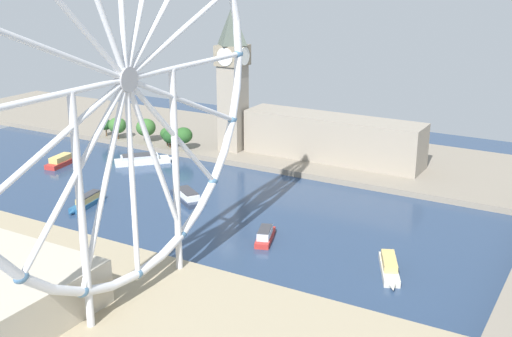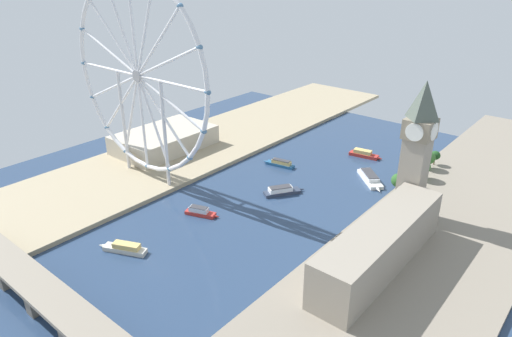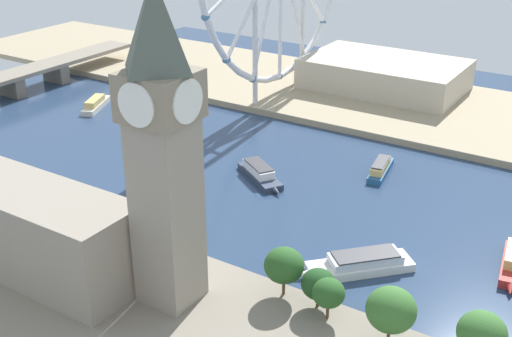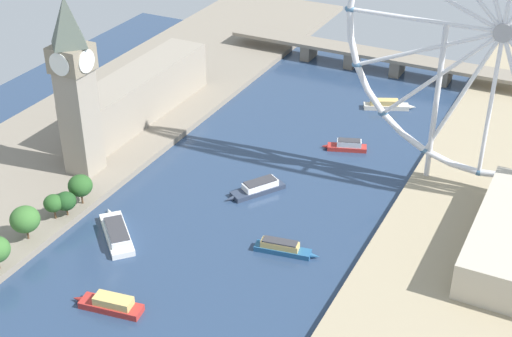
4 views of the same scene
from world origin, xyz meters
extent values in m
plane|color=navy|center=(0.00, 0.00, 0.00)|extent=(375.73, 375.73, 0.00)
cube|color=gray|center=(-102.87, 0.00, 1.50)|extent=(90.00, 520.00, 3.00)
cube|color=tan|center=(102.87, 0.00, 1.50)|extent=(90.00, 520.00, 3.00)
cube|color=gray|center=(-78.54, -19.03, 27.67)|extent=(13.40, 13.40, 49.34)
cube|color=gray|center=(-78.54, -19.03, 58.06)|extent=(15.54, 15.54, 11.44)
pyramid|color=#4C564C|center=(-78.54, -19.03, 74.51)|extent=(14.07, 14.07, 21.44)
cylinder|color=white|center=(-78.54, -11.00, 58.06)|extent=(10.18, 0.50, 10.18)
cylinder|color=white|center=(-78.54, -27.07, 58.06)|extent=(10.18, 0.50, 10.18)
cylinder|color=white|center=(-70.50, -19.03, 58.06)|extent=(0.50, 10.18, 10.18)
cylinder|color=white|center=(-86.57, -19.03, 58.06)|extent=(0.50, 10.18, 10.18)
cube|color=gray|center=(-88.28, 39.71, 15.23)|extent=(22.00, 101.49, 24.47)
cylinder|color=#513823|center=(-65.12, -73.34, 5.22)|extent=(0.80, 0.80, 4.44)
ellipsoid|color=#386B2D|center=(-65.12, -73.34, 12.19)|extent=(11.86, 11.86, 10.67)
cylinder|color=#513823|center=(-64.79, -57.17, 5.09)|extent=(0.80, 0.80, 4.18)
ellipsoid|color=#285623|center=(-64.79, -57.17, 10.44)|extent=(8.16, 8.16, 7.35)
cylinder|color=#513823|center=(-61.97, -52.92, 4.67)|extent=(0.80, 0.80, 3.33)
ellipsoid|color=#1E471E|center=(-61.97, -52.92, 9.85)|extent=(8.79, 8.79, 7.91)
cylinder|color=#513823|center=(-61.99, -42.89, 5.35)|extent=(0.80, 0.80, 4.70)
ellipsoid|color=#285623|center=(-61.99, -42.89, 11.88)|extent=(10.45, 10.45, 9.40)
torus|color=silver|center=(86.48, 46.64, 75.09)|extent=(132.18, 2.97, 132.18)
cylinder|color=#99999E|center=(86.48, 46.64, 75.09)|extent=(7.75, 3.00, 7.75)
cylinder|color=silver|center=(54.18, 46.64, 75.09)|extent=(64.61, 1.78, 1.78)
cylinder|color=silver|center=(56.64, 46.64, 62.73)|extent=(60.37, 1.78, 26.37)
cylinder|color=silver|center=(63.64, 46.64, 52.25)|extent=(46.94, 1.78, 46.94)
cylinder|color=silver|center=(74.12, 46.64, 45.24)|extent=(26.37, 1.78, 60.37)
cylinder|color=silver|center=(86.48, 46.64, 42.79)|extent=(1.78, 1.78, 64.61)
ellipsoid|color=teal|center=(21.88, 46.64, 75.09)|extent=(4.80, 3.20, 3.20)
ellipsoid|color=teal|center=(26.80, 46.64, 50.36)|extent=(4.80, 3.20, 3.20)
ellipsoid|color=teal|center=(40.80, 46.64, 29.40)|extent=(4.80, 3.20, 3.20)
ellipsoid|color=teal|center=(61.76, 46.64, 15.40)|extent=(4.80, 3.20, 3.20)
ellipsoid|color=teal|center=(86.48, 46.64, 10.48)|extent=(4.80, 3.20, 3.20)
cylinder|color=silver|center=(63.87, 46.64, 39.04)|extent=(2.40, 2.40, 72.09)
cube|color=gray|center=(0.00, 161.23, 10.37)|extent=(187.73, 16.32, 2.00)
cube|color=#70685B|center=(-43.40, 161.23, 4.68)|extent=(6.00, 14.69, 9.37)
cube|color=#70685B|center=(-14.47, 161.23, 4.68)|extent=(6.00, 14.69, 9.37)
cube|color=#70685B|center=(14.47, 161.23, 4.68)|extent=(6.00, 14.69, 9.37)
cube|color=#70685B|center=(43.40, 161.23, 4.68)|extent=(6.00, 14.69, 9.37)
cube|color=#2D384C|center=(-0.67, 3.15, 1.09)|extent=(19.64, 24.86, 2.18)
cone|color=#2D384C|center=(-8.48, -8.98, 1.09)|extent=(4.25, 4.94, 2.18)
cube|color=white|center=(0.00, 4.20, 3.61)|extent=(13.82, 16.73, 2.86)
cube|color=#38383D|center=(0.00, 4.20, 5.29)|extent=(12.71, 15.23, 0.51)
cube|color=beige|center=(23.75, 111.75, 1.28)|extent=(24.57, 15.23, 2.56)
cone|color=beige|center=(36.66, 117.55, 1.28)|extent=(5.05, 4.13, 2.56)
cube|color=#DBB766|center=(22.64, 111.25, 3.97)|extent=(15.66, 10.55, 2.82)
cube|color=white|center=(-36.71, -53.42, 1.26)|extent=(28.33, 27.64, 2.53)
cone|color=white|center=(-49.51, -41.20, 1.26)|extent=(5.71, 5.61, 2.53)
cube|color=silver|center=(-35.61, -54.47, 3.73)|extent=(20.25, 19.83, 2.40)
cube|color=#38383D|center=(-35.61, -54.47, 5.16)|extent=(18.50, 18.13, 0.46)
cube|color=#235684|center=(28.11, -32.65, 1.10)|extent=(23.15, 9.08, 2.21)
cone|color=#235684|center=(41.04, -30.44, 1.10)|extent=(4.38, 2.86, 2.21)
cube|color=#DBB766|center=(27.00, -32.84, 3.52)|extent=(15.69, 6.99, 2.64)
cube|color=#38383D|center=(27.00, -32.84, 5.13)|extent=(14.16, 6.52, 0.58)
cube|color=#B22D28|center=(21.03, 58.23, 1.10)|extent=(19.97, 11.86, 2.19)
cone|color=#B22D28|center=(10.55, 54.47, 1.10)|extent=(3.99, 3.23, 2.19)
cube|color=silver|center=(21.93, 58.55, 3.65)|extent=(12.90, 8.57, 2.91)
cube|color=#38383D|center=(21.93, 58.55, 5.28)|extent=(11.69, 7.95, 0.35)
cube|color=#B22D28|center=(-12.31, -90.54, 1.30)|extent=(23.78, 10.21, 2.60)
cone|color=#B22D28|center=(-25.53, -92.54, 1.30)|extent=(4.48, 3.19, 2.60)
cube|color=#DBB766|center=(-11.17, -90.37, 4.14)|extent=(14.52, 7.75, 3.09)
camera|label=1|loc=(235.26, 177.59, 109.06)|focal=45.79mm
camera|label=2|loc=(-163.37, 225.56, 143.09)|focal=32.19mm
camera|label=3|loc=(-185.59, -113.34, 104.54)|focal=45.78mm
camera|label=4|loc=(124.55, -248.56, 176.71)|focal=52.02mm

